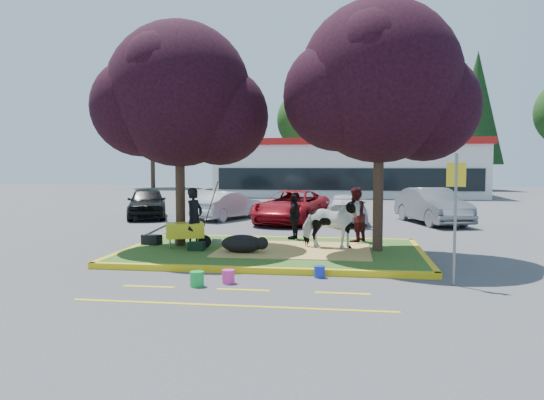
# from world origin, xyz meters

# --- Properties ---
(ground) EXTENTS (90.00, 90.00, 0.00)m
(ground) POSITION_xyz_m (0.00, 0.00, 0.00)
(ground) COLOR #424244
(ground) RESTS_ON ground
(median_island) EXTENTS (8.00, 5.00, 0.15)m
(median_island) POSITION_xyz_m (0.00, 0.00, 0.07)
(median_island) COLOR #2E5219
(median_island) RESTS_ON ground
(curb_near) EXTENTS (8.30, 0.16, 0.15)m
(curb_near) POSITION_xyz_m (0.00, -2.58, 0.07)
(curb_near) COLOR gold
(curb_near) RESTS_ON ground
(curb_far) EXTENTS (8.30, 0.16, 0.15)m
(curb_far) POSITION_xyz_m (0.00, 2.58, 0.07)
(curb_far) COLOR gold
(curb_far) RESTS_ON ground
(curb_left) EXTENTS (0.16, 5.30, 0.15)m
(curb_left) POSITION_xyz_m (-4.08, 0.00, 0.07)
(curb_left) COLOR gold
(curb_left) RESTS_ON ground
(curb_right) EXTENTS (0.16, 5.30, 0.15)m
(curb_right) POSITION_xyz_m (4.08, 0.00, 0.07)
(curb_right) COLOR gold
(curb_right) RESTS_ON ground
(straw_bedding) EXTENTS (4.20, 3.00, 0.01)m
(straw_bedding) POSITION_xyz_m (0.60, 0.00, 0.15)
(straw_bedding) COLOR #D8AE59
(straw_bedding) RESTS_ON median_island
(tree_purple_left) EXTENTS (5.06, 4.20, 6.51)m
(tree_purple_left) POSITION_xyz_m (-2.78, 0.38, 4.36)
(tree_purple_left) COLOR black
(tree_purple_left) RESTS_ON median_island
(tree_purple_right) EXTENTS (5.30, 4.40, 6.82)m
(tree_purple_right) POSITION_xyz_m (2.92, 0.18, 4.56)
(tree_purple_right) COLOR black
(tree_purple_right) RESTS_ON median_island
(fire_lane_stripe_a) EXTENTS (1.10, 0.12, 0.01)m
(fire_lane_stripe_a) POSITION_xyz_m (-2.00, -4.20, 0.00)
(fire_lane_stripe_a) COLOR yellow
(fire_lane_stripe_a) RESTS_ON ground
(fire_lane_stripe_b) EXTENTS (1.10, 0.12, 0.01)m
(fire_lane_stripe_b) POSITION_xyz_m (0.00, -4.20, 0.00)
(fire_lane_stripe_b) COLOR yellow
(fire_lane_stripe_b) RESTS_ON ground
(fire_lane_stripe_c) EXTENTS (1.10, 0.12, 0.01)m
(fire_lane_stripe_c) POSITION_xyz_m (2.00, -4.20, 0.00)
(fire_lane_stripe_c) COLOR yellow
(fire_lane_stripe_c) RESTS_ON ground
(fire_lane_long) EXTENTS (6.00, 0.10, 0.01)m
(fire_lane_long) POSITION_xyz_m (0.00, -5.40, 0.00)
(fire_lane_long) COLOR yellow
(fire_lane_long) RESTS_ON ground
(retail_building) EXTENTS (20.40, 8.40, 4.40)m
(retail_building) POSITION_xyz_m (2.00, 27.98, 2.25)
(retail_building) COLOR silver
(retail_building) RESTS_ON ground
(treeline) EXTENTS (46.58, 7.80, 14.63)m
(treeline) POSITION_xyz_m (1.23, 37.61, 7.73)
(treeline) COLOR black
(treeline) RESTS_ON ground
(cow) EXTENTS (1.80, 1.00, 1.44)m
(cow) POSITION_xyz_m (1.61, 0.30, 0.87)
(cow) COLOR white
(cow) RESTS_ON median_island
(calf) EXTENTS (1.23, 0.83, 0.49)m
(calf) POSITION_xyz_m (-0.73, -0.68, 0.40)
(calf) COLOR black
(calf) RESTS_ON median_island
(handler) EXTENTS (0.60, 0.73, 1.71)m
(handler) POSITION_xyz_m (-2.24, -0.06, 1.01)
(handler) COLOR black
(handler) RESTS_ON median_island
(visitor_a) EXTENTS (0.96, 1.03, 1.68)m
(visitor_a) POSITION_xyz_m (2.30, 1.84, 0.99)
(visitor_a) COLOR #3E1115
(visitor_a) RESTS_ON median_island
(visitor_b) EXTENTS (0.56, 0.90, 1.43)m
(visitor_b) POSITION_xyz_m (0.40, 2.09, 0.86)
(visitor_b) COLOR black
(visitor_b) RESTS_ON median_island
(wheelbarrow) EXTENTS (1.88, 0.97, 0.71)m
(wheelbarrow) POSITION_xyz_m (-2.51, -0.06, 0.64)
(wheelbarrow) COLOR black
(wheelbarrow) RESTS_ON median_island
(gear_bag_dark) EXTENTS (0.63, 0.45, 0.29)m
(gear_bag_dark) POSITION_xyz_m (-3.70, 0.39, 0.29)
(gear_bag_dark) COLOR black
(gear_bag_dark) RESTS_ON median_island
(gear_bag_green) EXTENTS (0.45, 0.29, 0.23)m
(gear_bag_green) POSITION_xyz_m (-2.06, -0.49, 0.27)
(gear_bag_green) COLOR black
(gear_bag_green) RESTS_ON median_island
(sign_post) EXTENTS (0.39, 0.11, 2.77)m
(sign_post) POSITION_xyz_m (4.30, -3.17, 1.73)
(sign_post) COLOR slate
(sign_post) RESTS_ON ground
(bucket_green) EXTENTS (0.37, 0.37, 0.32)m
(bucket_green) POSITION_xyz_m (-1.02, -4.03, 0.16)
(bucket_green) COLOR green
(bucket_green) RESTS_ON ground
(bucket_pink) EXTENTS (0.33, 0.33, 0.29)m
(bucket_pink) POSITION_xyz_m (-0.43, -3.66, 0.15)
(bucket_pink) COLOR #EF359F
(bucket_pink) RESTS_ON ground
(bucket_blue) EXTENTS (0.31, 0.31, 0.26)m
(bucket_blue) POSITION_xyz_m (1.47, -2.80, 0.13)
(bucket_blue) COLOR #172CBA
(bucket_blue) RESTS_ON ground
(car_black) EXTENTS (3.03, 4.56, 1.44)m
(car_black) POSITION_xyz_m (-7.21, 8.96, 0.72)
(car_black) COLOR black
(car_black) RESTS_ON ground
(car_silver) EXTENTS (2.80, 4.07, 1.27)m
(car_silver) POSITION_xyz_m (-3.38, 9.04, 0.63)
(car_silver) COLOR #A7ABAF
(car_silver) RESTS_ON ground
(car_red) EXTENTS (3.36, 5.42, 1.40)m
(car_red) POSITION_xyz_m (-0.30, 7.93, 0.70)
(car_red) COLOR maroon
(car_red) RESTS_ON ground
(car_white) EXTENTS (1.86, 4.31, 1.23)m
(car_white) POSITION_xyz_m (2.00, 8.32, 0.62)
(car_white) COLOR silver
(car_white) RESTS_ON ground
(car_grey) EXTENTS (2.88, 4.84, 1.51)m
(car_grey) POSITION_xyz_m (5.62, 8.49, 0.75)
(car_grey) COLOR slate
(car_grey) RESTS_ON ground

